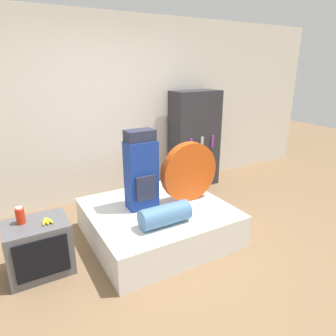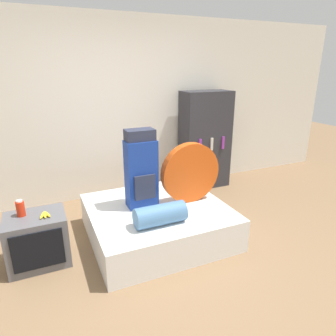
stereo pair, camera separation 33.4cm
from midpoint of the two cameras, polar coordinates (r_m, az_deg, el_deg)
ground_plane at (r=3.15m, az=-0.43°, el=-18.31°), size 16.00×16.00×0.00m
wall_back at (r=4.47m, az=-13.94°, el=10.58°), size 8.00×0.05×2.60m
bed at (r=3.54m, az=-4.67°, el=-10.20°), size 1.52×1.42×0.37m
backpack at (r=3.32m, az=-7.99°, el=-0.63°), size 0.34×0.24×0.89m
tent_bag at (r=3.49m, az=1.30°, el=-0.80°), size 0.71×0.10×0.71m
sleeping_roll at (r=3.05m, az=-3.75°, el=-8.98°), size 0.53×0.22×0.22m
television at (r=3.27m, az=-26.19°, el=-13.54°), size 0.57×0.46×0.52m
canister at (r=3.17m, az=-29.13°, el=-8.01°), size 0.08×0.08×0.17m
banana_bunch at (r=3.11m, az=-25.03°, el=-9.18°), size 0.11×0.15×0.03m
bookshelf at (r=4.87m, az=3.11°, el=5.43°), size 0.78×0.41×1.54m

